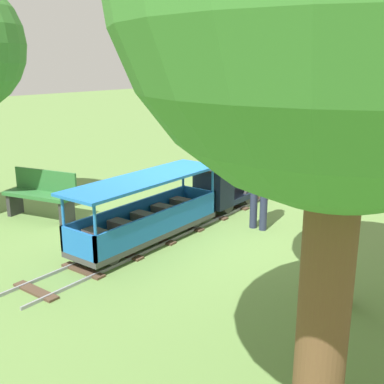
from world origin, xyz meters
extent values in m
plane|color=#608442|center=(0.00, 0.00, 0.00)|extent=(60.00, 60.00, 0.00)
cube|color=gray|center=(-0.23, 0.04, 0.02)|extent=(0.03, 6.40, 0.04)
cube|color=gray|center=(0.23, 0.04, 0.02)|extent=(0.03, 6.40, 0.04)
cube|color=#4C3828|center=(0.00, -2.81, 0.01)|extent=(0.70, 0.14, 0.03)
cube|color=#4C3828|center=(0.00, -2.09, 0.01)|extent=(0.70, 0.14, 0.03)
cube|color=#4C3828|center=(0.00, -1.38, 0.01)|extent=(0.70, 0.14, 0.03)
cube|color=#4C3828|center=(0.00, -0.67, 0.01)|extent=(0.70, 0.14, 0.03)
cube|color=#4C3828|center=(0.00, 0.04, 0.01)|extent=(0.70, 0.14, 0.03)
cube|color=#4C3828|center=(0.00, 0.75, 0.01)|extent=(0.70, 0.14, 0.03)
cube|color=#4C3828|center=(0.00, 1.46, 0.01)|extent=(0.70, 0.14, 0.03)
cube|color=#4C3828|center=(0.00, 2.17, 0.01)|extent=(0.70, 0.14, 0.03)
cube|color=#4C3828|center=(0.00, 2.88, 0.01)|extent=(0.70, 0.14, 0.03)
cube|color=#192338|center=(0.00, 1.34, 0.21)|extent=(0.58, 1.40, 0.10)
cylinder|color=#192338|center=(0.00, 1.54, 0.56)|extent=(0.44, 0.85, 0.44)
cylinder|color=#B7932D|center=(0.00, 1.96, 0.56)|extent=(0.37, 0.02, 0.37)
cylinder|color=#192338|center=(0.00, 1.84, 0.94)|extent=(0.12, 0.12, 0.32)
sphere|color=#B7932D|center=(0.00, 1.49, 0.83)|extent=(0.16, 0.16, 0.16)
cube|color=#192338|center=(0.00, 0.86, 0.54)|extent=(0.58, 0.45, 0.55)
cube|color=black|center=(0.00, 0.86, 0.83)|extent=(0.66, 0.53, 0.04)
sphere|color=#F2EAB2|center=(0.00, 1.99, 0.82)|extent=(0.10, 0.10, 0.10)
cylinder|color=#2D2D2D|center=(-0.23, 1.69, 0.20)|extent=(0.05, 0.32, 0.32)
cylinder|color=#2D2D2D|center=(0.23, 1.69, 0.20)|extent=(0.05, 0.32, 0.32)
cylinder|color=#2D2D2D|center=(-0.23, 0.99, 0.20)|extent=(0.05, 0.32, 0.32)
cylinder|color=#2D2D2D|center=(0.23, 0.99, 0.20)|extent=(0.05, 0.32, 0.32)
cube|color=#3F3F3F|center=(0.00, -0.86, 0.18)|extent=(0.66, 2.60, 0.08)
cube|color=blue|center=(-0.31, -0.86, 0.40)|extent=(0.04, 2.60, 0.35)
cube|color=blue|center=(0.31, -0.86, 0.40)|extent=(0.04, 2.60, 0.35)
cube|color=blue|center=(0.00, 0.42, 0.40)|extent=(0.66, 0.04, 0.35)
cube|color=blue|center=(0.00, -2.14, 0.40)|extent=(0.66, 0.04, 0.35)
cylinder|color=blue|center=(-0.30, 0.39, 0.59)|extent=(0.04, 0.04, 0.75)
cylinder|color=blue|center=(0.30, 0.39, 0.59)|extent=(0.04, 0.04, 0.75)
cylinder|color=blue|center=(-0.30, -2.11, 0.59)|extent=(0.04, 0.04, 0.75)
cylinder|color=blue|center=(0.30, -2.11, 0.59)|extent=(0.04, 0.04, 0.75)
cube|color=blue|center=(0.00, -0.86, 0.99)|extent=(0.76, 2.70, 0.04)
cube|color=brown|center=(0.00, -1.78, 0.34)|extent=(0.50, 0.20, 0.24)
cube|color=brown|center=(0.00, -1.32, 0.34)|extent=(0.50, 0.20, 0.24)
cube|color=brown|center=(0.00, -0.86, 0.34)|extent=(0.50, 0.20, 0.24)
cube|color=brown|center=(0.00, -0.40, 0.34)|extent=(0.50, 0.20, 0.24)
cube|color=brown|center=(0.00, 0.06, 0.34)|extent=(0.50, 0.20, 0.24)
cylinder|color=#262626|center=(-0.23, 0.05, 0.16)|extent=(0.04, 0.24, 0.24)
cylinder|color=#262626|center=(0.23, 0.05, 0.16)|extent=(0.04, 0.24, 0.24)
cylinder|color=#262626|center=(-0.23, -1.77, 0.16)|extent=(0.04, 0.24, 0.24)
cylinder|color=#262626|center=(0.23, -1.77, 0.16)|extent=(0.04, 0.24, 0.24)
cylinder|color=#282D47|center=(0.91, 0.69, 0.40)|extent=(0.12, 0.12, 0.80)
cylinder|color=#282D47|center=(1.09, 0.69, 0.40)|extent=(0.12, 0.12, 0.80)
cylinder|color=white|center=(1.00, 0.69, 1.08)|extent=(0.30, 0.30, 0.55)
sphere|color=beige|center=(1.00, 0.69, 1.46)|extent=(0.22, 0.22, 0.22)
cylinder|color=black|center=(1.00, 0.69, 1.59)|extent=(0.20, 0.20, 0.06)
cube|color=#2D6B33|center=(-2.25, -1.10, 0.42)|extent=(1.36, 0.67, 0.06)
cube|color=#2D6B33|center=(-2.29, -0.93, 0.62)|extent=(1.28, 0.32, 0.40)
cube|color=#333333|center=(-1.70, -0.98, 0.21)|extent=(0.15, 0.33, 0.42)
cube|color=#333333|center=(-2.81, -1.23, 0.21)|extent=(0.15, 0.33, 0.42)
cylinder|color=brown|center=(2.95, -0.91, 1.02)|extent=(0.24, 0.24, 2.04)
sphere|color=#4C8E42|center=(2.95, -0.91, 2.79)|extent=(2.15, 2.15, 2.15)
cylinder|color=brown|center=(3.52, -3.02, 1.09)|extent=(0.34, 0.34, 2.18)
camera|label=1|loc=(4.48, -5.71, 2.60)|focal=44.15mm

